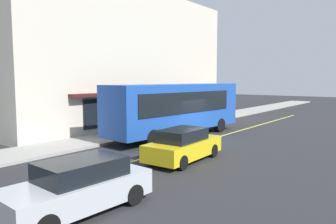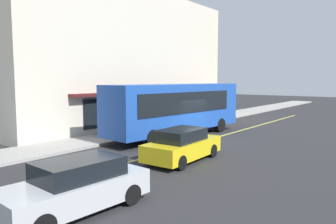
{
  "view_description": "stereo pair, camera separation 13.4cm",
  "coord_description": "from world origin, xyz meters",
  "px_view_note": "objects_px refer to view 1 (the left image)",
  "views": [
    {
      "loc": [
        -17.38,
        -10.29,
        3.8
      ],
      "look_at": [
        -0.08,
        3.05,
        1.6
      ],
      "focal_mm": 34.49,
      "sensor_mm": 36.0,
      "label": 1
    },
    {
      "loc": [
        -17.3,
        -10.4,
        3.8
      ],
      "look_at": [
        -0.08,
        3.05,
        1.6
      ],
      "focal_mm": 34.49,
      "sensor_mm": 36.0,
      "label": 2
    }
  ],
  "objects_px": {
    "traffic_light": "(218,93)",
    "pedestrian_by_curb": "(141,114)",
    "bus": "(177,107)",
    "car_silver": "(79,187)",
    "car_yellow": "(183,145)",
    "pedestrian_waiting": "(208,108)"
  },
  "relations": [
    {
      "from": "traffic_light",
      "to": "pedestrian_by_curb",
      "type": "relative_size",
      "value": 1.83
    },
    {
      "from": "bus",
      "to": "pedestrian_by_curb",
      "type": "height_order",
      "value": "bus"
    },
    {
      "from": "car_silver",
      "to": "car_yellow",
      "type": "bearing_deg",
      "value": 8.5
    },
    {
      "from": "car_yellow",
      "to": "pedestrian_waiting",
      "type": "xyz_separation_m",
      "value": [
        13.96,
        6.89,
        0.45
      ]
    },
    {
      "from": "car_yellow",
      "to": "pedestrian_by_curb",
      "type": "bearing_deg",
      "value": 54.16
    },
    {
      "from": "car_yellow",
      "to": "traffic_light",
      "type": "bearing_deg",
      "value": 23.16
    },
    {
      "from": "car_silver",
      "to": "car_yellow",
      "type": "relative_size",
      "value": 1.0
    },
    {
      "from": "car_silver",
      "to": "car_yellow",
      "type": "height_order",
      "value": "same"
    },
    {
      "from": "bus",
      "to": "pedestrian_by_curb",
      "type": "distance_m",
      "value": 3.98
    },
    {
      "from": "traffic_light",
      "to": "car_silver",
      "type": "relative_size",
      "value": 0.73
    },
    {
      "from": "bus",
      "to": "car_yellow",
      "type": "distance_m",
      "value": 6.66
    },
    {
      "from": "bus",
      "to": "pedestrian_waiting",
      "type": "height_order",
      "value": "bus"
    },
    {
      "from": "traffic_light",
      "to": "pedestrian_by_curb",
      "type": "distance_m",
      "value": 9.34
    },
    {
      "from": "traffic_light",
      "to": "car_yellow",
      "type": "xyz_separation_m",
      "value": [
        -14.84,
        -6.35,
        -1.79
      ]
    },
    {
      "from": "car_silver",
      "to": "pedestrian_by_curb",
      "type": "distance_m",
      "value": 15.28
    },
    {
      "from": "traffic_light",
      "to": "car_yellow",
      "type": "height_order",
      "value": "traffic_light"
    },
    {
      "from": "car_yellow",
      "to": "pedestrian_by_curb",
      "type": "distance_m",
      "value": 9.79
    },
    {
      "from": "car_silver",
      "to": "pedestrian_waiting",
      "type": "relative_size",
      "value": 2.54
    },
    {
      "from": "pedestrian_by_curb",
      "to": "car_yellow",
      "type": "bearing_deg",
      "value": -125.84
    },
    {
      "from": "traffic_light",
      "to": "pedestrian_waiting",
      "type": "height_order",
      "value": "traffic_light"
    },
    {
      "from": "bus",
      "to": "car_yellow",
      "type": "relative_size",
      "value": 2.57
    },
    {
      "from": "bus",
      "to": "car_yellow",
      "type": "height_order",
      "value": "bus"
    }
  ]
}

